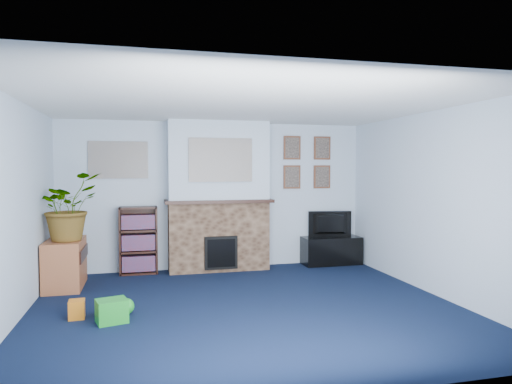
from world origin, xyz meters
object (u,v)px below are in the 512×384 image
object	(u,v)px
tv_stand	(331,251)
bookshelf	(139,242)
sideboard	(65,262)
television	(331,224)

from	to	relation	value
tv_stand	bookshelf	bearing A→B (deg)	178.64
tv_stand	sideboard	world-z (taller)	sideboard
sideboard	tv_stand	bearing A→B (deg)	7.43
tv_stand	sideboard	bearing A→B (deg)	-172.57
television	sideboard	bearing A→B (deg)	15.70
television	bookshelf	size ratio (longest dim) A/B	0.72
bookshelf	sideboard	distance (m)	1.17
bookshelf	sideboard	bearing A→B (deg)	-147.56
tv_stand	television	xyz separation A→B (m)	(0.00, 0.02, 0.46)
tv_stand	television	world-z (taller)	television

